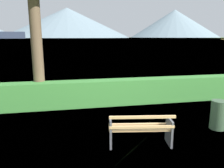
{
  "coord_description": "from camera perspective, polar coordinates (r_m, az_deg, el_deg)",
  "views": [
    {
      "loc": [
        -1.67,
        -4.81,
        2.64
      ],
      "look_at": [
        0.0,
        3.52,
        0.8
      ],
      "focal_mm": 35.09,
      "sensor_mm": 36.0,
      "label": 1
    }
  ],
  "objects": [
    {
      "name": "distant_hills",
      "position": [
        566.88,
        -9.56,
        15.34
      ],
      "size": [
        800.42,
        324.64,
        76.54
      ],
      "color": "slate",
      "rests_on": "ground_plane"
    },
    {
      "name": "trash_bin",
      "position": [
        7.1,
        25.96,
        -7.24
      ],
      "size": [
        0.44,
        0.44,
        0.85
      ],
      "primitive_type": "cylinder",
      "color": "#385138",
      "rests_on": "ground_plane"
    },
    {
      "name": "park_bench",
      "position": [
        5.51,
        7.38,
        -11.64
      ],
      "size": [
        1.61,
        0.8,
        0.87
      ],
      "color": "tan",
      "rests_on": "ground_plane"
    },
    {
      "name": "water_surface",
      "position": [
        313.45,
        -11.26,
        11.55
      ],
      "size": [
        620.0,
        620.0,
        0.0
      ],
      "primitive_type": "plane",
      "color": "#6B8EA3",
      "rests_on": "ground_plane"
    },
    {
      "name": "hedge_row",
      "position": [
        8.64,
        0.17,
        -2.14
      ],
      "size": [
        12.69,
        0.65,
        0.99
      ],
      "primitive_type": "cube",
      "color": "#387A33",
      "rests_on": "ground_plane"
    },
    {
      "name": "ground_plane",
      "position": [
        5.74,
        7.17,
        -15.26
      ],
      "size": [
        1400.0,
        1400.0,
        0.0
      ],
      "primitive_type": "plane",
      "color": "#4C6B33"
    }
  ]
}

